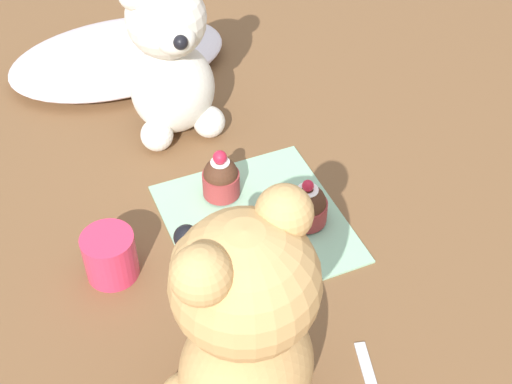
{
  "coord_description": "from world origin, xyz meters",
  "views": [
    {
      "loc": [
        -0.24,
        -0.57,
        0.66
      ],
      "look_at": [
        0.0,
        0.0,
        0.06
      ],
      "focal_mm": 50.0,
      "sensor_mm": 36.0,
      "label": 1
    }
  ],
  "objects_px": {
    "teddy_bear_tan": "(243,329)",
    "juice_glass": "(110,256)",
    "cupcake_near_tan_bear": "(306,206)",
    "teddy_bear_cream": "(171,61)",
    "cupcake_near_cream_bear": "(221,178)"
  },
  "relations": [
    {
      "from": "teddy_bear_tan",
      "to": "juice_glass",
      "type": "bearing_deg",
      "value": -93.38
    },
    {
      "from": "juice_glass",
      "to": "cupcake_near_tan_bear",
      "type": "bearing_deg",
      "value": -3.51
    },
    {
      "from": "teddy_bear_tan",
      "to": "cupcake_near_tan_bear",
      "type": "relative_size",
      "value": 4.22
    },
    {
      "from": "teddy_bear_cream",
      "to": "cupcake_near_tan_bear",
      "type": "relative_size",
      "value": 3.65
    },
    {
      "from": "teddy_bear_tan",
      "to": "cupcake_near_tan_bear",
      "type": "xyz_separation_m",
      "value": [
        0.17,
        0.21,
        -0.11
      ]
    },
    {
      "from": "cupcake_near_cream_bear",
      "to": "cupcake_near_tan_bear",
      "type": "height_order",
      "value": "cupcake_near_cream_bear"
    },
    {
      "from": "teddy_bear_tan",
      "to": "juice_glass",
      "type": "distance_m",
      "value": 0.26
    },
    {
      "from": "teddy_bear_cream",
      "to": "cupcake_near_tan_bear",
      "type": "distance_m",
      "value": 0.27
    },
    {
      "from": "cupcake_near_cream_bear",
      "to": "cupcake_near_tan_bear",
      "type": "distance_m",
      "value": 0.12
    },
    {
      "from": "cupcake_near_tan_bear",
      "to": "juice_glass",
      "type": "bearing_deg",
      "value": 176.49
    },
    {
      "from": "teddy_bear_cream",
      "to": "teddy_bear_tan",
      "type": "xyz_separation_m",
      "value": [
        -0.08,
        -0.45,
        0.02
      ]
    },
    {
      "from": "juice_glass",
      "to": "teddy_bear_cream",
      "type": "bearing_deg",
      "value": 55.88
    },
    {
      "from": "teddy_bear_cream",
      "to": "cupcake_near_tan_bear",
      "type": "xyz_separation_m",
      "value": [
        0.09,
        -0.25,
        -0.08
      ]
    },
    {
      "from": "cupcake_near_tan_bear",
      "to": "juice_glass",
      "type": "xyz_separation_m",
      "value": [
        -0.25,
        0.02,
        0.0
      ]
    },
    {
      "from": "teddy_bear_cream",
      "to": "teddy_bear_tan",
      "type": "distance_m",
      "value": 0.46
    }
  ]
}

